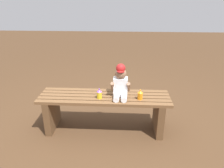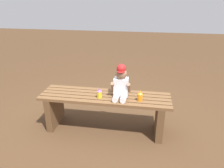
{
  "view_description": "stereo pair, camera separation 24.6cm",
  "coord_description": "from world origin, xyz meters",
  "px_view_note": "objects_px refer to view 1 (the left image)",
  "views": [
    {
      "loc": [
        0.23,
        -2.32,
        1.62
      ],
      "look_at": [
        0.1,
        -0.05,
        0.66
      ],
      "focal_mm": 33.89,
      "sensor_mm": 36.0,
      "label": 1
    },
    {
      "loc": [
        0.47,
        -2.29,
        1.62
      ],
      "look_at": [
        0.1,
        -0.05,
        0.66
      ],
      "focal_mm": 33.89,
      "sensor_mm": 36.0,
      "label": 2
    }
  ],
  "objects_px": {
    "park_bench": "(104,107)",
    "child_figure": "(120,83)",
    "sippy_cup_right": "(140,95)",
    "sippy_cup_left": "(99,94)"
  },
  "relations": [
    {
      "from": "sippy_cup_right",
      "to": "child_figure",
      "type": "bearing_deg",
      "value": 162.71
    },
    {
      "from": "child_figure",
      "to": "sippy_cup_right",
      "type": "height_order",
      "value": "child_figure"
    },
    {
      "from": "park_bench",
      "to": "child_figure",
      "type": "distance_m",
      "value": 0.39
    },
    {
      "from": "park_bench",
      "to": "child_figure",
      "type": "xyz_separation_m",
      "value": [
        0.2,
        0.01,
        0.34
      ]
    },
    {
      "from": "child_figure",
      "to": "sippy_cup_left",
      "type": "height_order",
      "value": "child_figure"
    },
    {
      "from": "child_figure",
      "to": "sippy_cup_right",
      "type": "distance_m",
      "value": 0.27
    },
    {
      "from": "park_bench",
      "to": "sippy_cup_left",
      "type": "height_order",
      "value": "sippy_cup_left"
    },
    {
      "from": "park_bench",
      "to": "child_figure",
      "type": "height_order",
      "value": "child_figure"
    },
    {
      "from": "park_bench",
      "to": "sippy_cup_left",
      "type": "relative_size",
      "value": 12.88
    },
    {
      "from": "child_figure",
      "to": "park_bench",
      "type": "bearing_deg",
      "value": -178.39
    }
  ]
}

